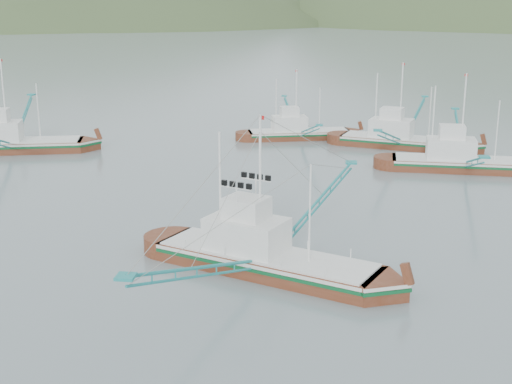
# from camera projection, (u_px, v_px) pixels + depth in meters

# --- Properties ---
(ground) EXTENTS (1200.00, 1200.00, 0.00)m
(ground) POSITION_uv_depth(u_px,v_px,m) (244.00, 269.00, 43.01)
(ground) COLOR slate
(ground) RESTS_ON ground
(main_boat) EXTENTS (14.25, 24.05, 10.19)m
(main_boat) POSITION_uv_depth(u_px,v_px,m) (265.00, 239.00, 42.15)
(main_boat) COLOR #592612
(main_boat) RESTS_ON ground
(bg_boat_right) EXTENTS (13.51, 24.20, 9.79)m
(bg_boat_right) POSITION_uv_depth(u_px,v_px,m) (463.00, 156.00, 66.71)
(bg_boat_right) COLOR #592612
(bg_boat_right) RESTS_ON ground
(bg_boat_left) EXTENTS (14.75, 25.34, 10.45)m
(bg_boat_left) POSITION_uv_depth(u_px,v_px,m) (11.00, 134.00, 74.47)
(bg_boat_left) COLOR #592612
(bg_boat_left) RESTS_ON ground
(bg_boat_far) EXTENTS (12.00, 20.63, 8.51)m
(bg_boat_far) POSITION_uv_depth(u_px,v_px,m) (298.00, 125.00, 81.25)
(bg_boat_far) COLOR #592612
(bg_boat_far) RESTS_ON ground
(bg_boat_extra) EXTENTS (13.82, 23.68, 9.79)m
(bg_boat_extra) POSITION_uv_depth(u_px,v_px,m) (402.00, 131.00, 76.49)
(bg_boat_extra) COLOR #592612
(bg_boat_extra) RESTS_ON ground
(headland_left) EXTENTS (448.00, 308.00, 210.00)m
(headland_left) POSITION_uv_depth(u_px,v_px,m) (23.00, 22.00, 408.74)
(headland_left) COLOR #394C27
(headland_left) RESTS_ON ground
(ridge_distant) EXTENTS (960.00, 400.00, 240.00)m
(ridge_distant) POSITION_uv_depth(u_px,v_px,m) (379.00, 14.00, 574.47)
(ridge_distant) COLOR slate
(ridge_distant) RESTS_ON ground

